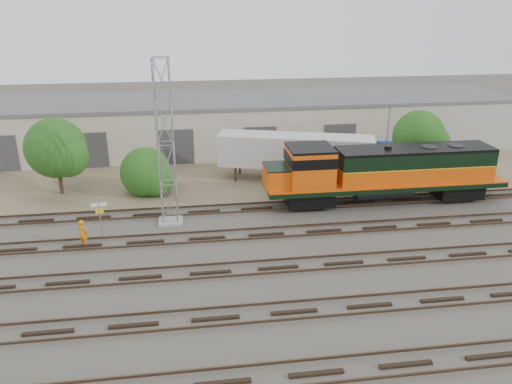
{
  "coord_description": "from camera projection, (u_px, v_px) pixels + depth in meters",
  "views": [
    {
      "loc": [
        -4.9,
        -28.41,
        14.98
      ],
      "look_at": [
        -0.35,
        4.0,
        2.2
      ],
      "focal_mm": 35.0,
      "sensor_mm": 36.0,
      "label": 1
    }
  ],
  "objects": [
    {
      "name": "tree_west",
      "position": [
        59.0,
        150.0,
        39.36
      ],
      "size": [
        5.02,
        4.79,
        6.26
      ],
      "color": "#382619",
      "rests_on": "ground"
    },
    {
      "name": "semi_trailer",
      "position": [
        299.0,
        153.0,
        42.83
      ],
      "size": [
        13.4,
        6.38,
        4.06
      ],
      "rotation": [
        0.0,
        0.0,
        -0.3
      ],
      "color": "silver",
      "rests_on": "ground"
    },
    {
      "name": "tree_mid",
      "position": [
        148.0,
        174.0,
        40.27
      ],
      "size": [
        4.27,
        4.07,
        4.07
      ],
      "color": "#382619",
      "rests_on": "ground"
    },
    {
      "name": "signal_tower",
      "position": [
        166.0,
        147.0,
        33.64
      ],
      "size": [
        1.69,
        1.69,
        11.46
      ],
      "rotation": [
        0.0,
        0.0,
        -0.04
      ],
      "color": "gray",
      "rests_on": "ground"
    },
    {
      "name": "ground",
      "position": [
        270.0,
        246.0,
        32.29
      ],
      "size": [
        140.0,
        140.0,
        0.0
      ],
      "primitive_type": "plane",
      "color": "#47423A",
      "rests_on": "ground"
    },
    {
      "name": "dumpster_blue",
      "position": [
        384.0,
        148.0,
        50.54
      ],
      "size": [
        2.04,
        1.99,
        1.5
      ],
      "primitive_type": "cube",
      "rotation": [
        0.0,
        0.0,
        0.38
      ],
      "color": "navy",
      "rests_on": "ground"
    },
    {
      "name": "sign_post",
      "position": [
        100.0,
        213.0,
        32.94
      ],
      "size": [
        1.0,
        0.23,
        2.46
      ],
      "color": "gray",
      "rests_on": "ground"
    },
    {
      "name": "worker",
      "position": [
        83.0,
        233.0,
        31.88
      ],
      "size": [
        0.8,
        0.73,
        1.84
      ],
      "primitive_type": "imported",
      "rotation": [
        0.0,
        0.0,
        2.57
      ],
      "color": "orange",
      "rests_on": "ground"
    },
    {
      "name": "locomotive",
      "position": [
        382.0,
        172.0,
        38.14
      ],
      "size": [
        18.68,
        3.28,
        4.49
      ],
      "color": "black",
      "rests_on": "tracks"
    },
    {
      "name": "tree_east",
      "position": [
        422.0,
        138.0,
        42.91
      ],
      "size": [
        4.71,
        4.48,
        6.05
      ],
      "color": "#382619",
      "rests_on": "ground"
    },
    {
      "name": "tracks",
      "position": [
        278.0,
        268.0,
        29.49
      ],
      "size": [
        80.0,
        20.4,
        0.28
      ],
      "color": "black",
      "rests_on": "ground"
    },
    {
      "name": "dirt_strip",
      "position": [
        243.0,
        171.0,
        46.12
      ],
      "size": [
        80.0,
        16.0,
        0.02
      ],
      "primitive_type": "cube",
      "color": "#726047",
      "rests_on": "ground"
    },
    {
      "name": "dumpster_red",
      "position": [
        437.0,
        150.0,
        49.92
      ],
      "size": [
        1.88,
        1.82,
        1.4
      ],
      "primitive_type": "cube",
      "rotation": [
        0.0,
        0.0,
        -0.34
      ],
      "color": "maroon",
      "rests_on": "ground"
    },
    {
      "name": "warehouse",
      "position": [
        235.0,
        123.0,
        52.52
      ],
      "size": [
        58.4,
        10.4,
        5.3
      ],
      "color": "beige",
      "rests_on": "ground"
    }
  ]
}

